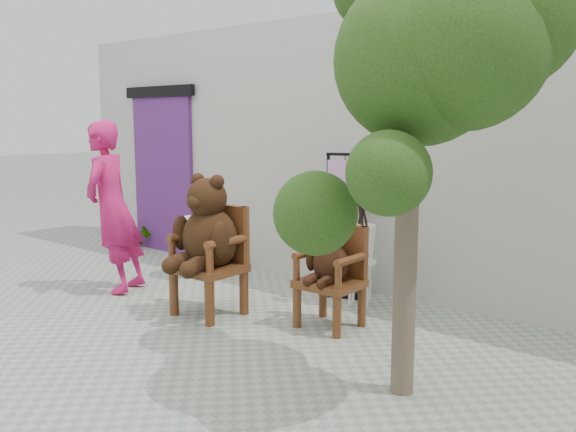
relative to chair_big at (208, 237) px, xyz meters
The scene contains 11 objects.
ground_plane 1.27m from the chair_big, 70.00° to the right, with size 60.00×60.00×0.00m, color gray.
back_wall 2.30m from the chair_big, 80.78° to the left, with size 9.00×1.00×3.00m, color #B7B5AB.
doorway 3.14m from the chair_big, 148.55° to the left, with size 1.40×0.11×2.33m.
chair_big is the anchor object (origin of this frame).
chair_small 1.21m from the chair_big, 23.04° to the left, with size 0.52×0.51×0.95m.
person 1.43m from the chair_big, behind, with size 0.67×0.44×1.84m, color #BD175B.
cafe_table 1.55m from the chair_big, 139.18° to the left, with size 0.60×0.60×0.70m.
display_stand 1.52m from the chair_big, 66.73° to the left, with size 0.54×0.48×1.51m.
stool_bucket 1.52m from the chair_big, 52.23° to the left, with size 0.32×0.32×1.45m.
tree 2.87m from the chair_big, ahead, with size 1.84×1.58×3.15m.
potted_plant 3.40m from the chair_big, 155.45° to the left, with size 0.36×0.31×0.40m, color #17340E.
Camera 1 is at (3.84, -2.92, 1.83)m, focal length 38.00 mm.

